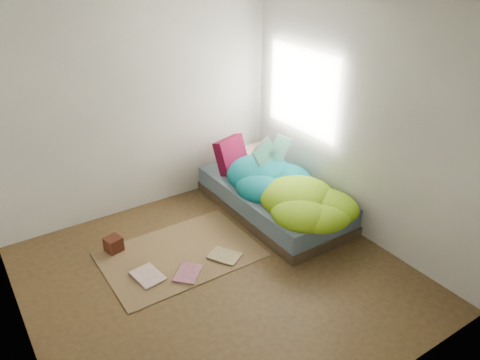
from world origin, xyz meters
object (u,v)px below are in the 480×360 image
pillow_magenta (231,155)px  open_book (273,143)px  floor_book_a (137,281)px  wooden_box (114,244)px  floor_book_b (177,272)px  bed (273,199)px

pillow_magenta → open_book: bearing=-79.4°
open_book → floor_book_a: bearing=-169.9°
wooden_box → pillow_magenta: bearing=12.6°
pillow_magenta → wooden_box: 1.86m
floor_book_b → floor_book_a: bearing=-146.0°
bed → floor_book_a: 1.97m
open_book → floor_book_a: open_book is taller
bed → pillow_magenta: bearing=104.7°
open_book → floor_book_b: size_ratio=1.60×
bed → open_book: bearing=60.9°
bed → wooden_box: bed is taller
open_book → floor_book_a: size_ratio=1.47×
floor_book_b → bed: bearing=62.5°
wooden_box → open_book: bearing=-3.1°
wooden_box → floor_book_b: 0.82m
pillow_magenta → floor_book_a: size_ratio=1.30×
pillow_magenta → wooden_box: size_ratio=2.72×
open_book → floor_book_b: open_book is taller
bed → floor_book_a: bed is taller
bed → floor_book_a: size_ratio=5.95×
bed → floor_book_a: bearing=-169.6°
floor_book_a → floor_book_b: bearing=-19.5°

